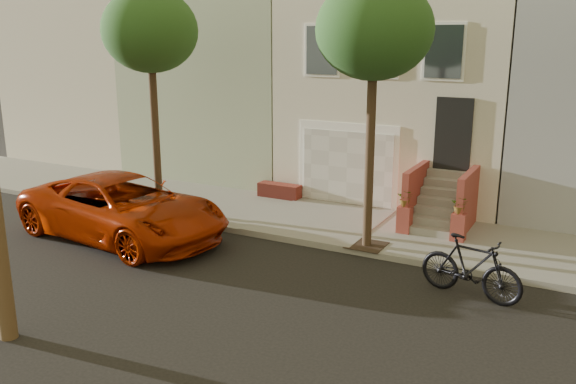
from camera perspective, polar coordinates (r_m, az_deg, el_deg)
The scene contains 7 objects.
ground at distance 12.18m, azimuth -3.69°, elevation -10.47°, with size 90.00×90.00×0.00m, color black.
sidewalk at distance 16.62m, azimuth 6.02°, elevation -3.28°, with size 40.00×3.70×0.15m, color gray.
house_row at distance 21.41m, azimuth 12.27°, elevation 10.23°, with size 33.10×11.70×7.00m.
tree_left at distance 17.45m, azimuth -13.00°, elevation 14.58°, with size 2.70×2.57×6.30m.
tree_mid at distance 14.11m, azimuth 8.18°, elevation 14.87°, with size 2.70×2.57×6.30m.
pickup_truck at distance 16.19m, azimuth -15.44°, elevation -1.45°, with size 2.74×5.94×1.65m, color #9F2100.
motorcycle at distance 12.70m, azimuth 17.00°, elevation -6.87°, with size 0.60×2.14×1.28m, color black.
Camera 1 is at (5.85, -9.36, 5.15)m, focal length 37.39 mm.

